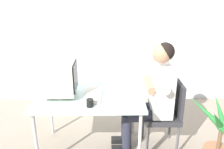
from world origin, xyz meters
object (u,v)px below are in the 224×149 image
object	(u,v)px
office_chair	(166,111)
desk_mug	(90,103)
person_seated	(153,93)
keyboard	(93,95)
crt_monitor	(59,77)
potted_plant	(219,140)
desk	(89,100)

from	to	relation	value
office_chair	desk_mug	size ratio (longest dim) A/B	10.39
office_chair	person_seated	world-z (taller)	person_seated
keyboard	person_seated	bearing A→B (deg)	3.80
crt_monitor	person_seated	bearing A→B (deg)	1.97
keyboard	person_seated	size ratio (longest dim) A/B	0.32
office_chair	potted_plant	world-z (taller)	office_chair
person_seated	desk_mug	bearing A→B (deg)	-157.76
person_seated	potted_plant	xyz separation A→B (m)	(0.67, -0.35, -0.39)
desk_mug	person_seated	bearing A→B (deg)	22.24
office_chair	person_seated	bearing A→B (deg)	-180.00
crt_monitor	keyboard	bearing A→B (deg)	-1.42
potted_plant	keyboard	bearing A→B (deg)	167.08
keyboard	desk_mug	bearing A→B (deg)	-94.93
desk	potted_plant	distance (m)	1.46
potted_plant	desk_mug	xyz separation A→B (m)	(-1.36, 0.07, 0.42)
person_seated	desk_mug	world-z (taller)	person_seated
crt_monitor	desk_mug	xyz separation A→B (m)	(0.35, -0.25, -0.19)
crt_monitor	desk_mug	world-z (taller)	crt_monitor
desk_mug	potted_plant	bearing A→B (deg)	-2.89
desk	desk_mug	xyz separation A→B (m)	(0.03, -0.26, 0.10)
crt_monitor	person_seated	size ratio (longest dim) A/B	0.32
crt_monitor	keyboard	size ratio (longest dim) A/B	1.00
desk	desk_mug	distance (m)	0.28
desk	office_chair	size ratio (longest dim) A/B	1.40
office_chair	potted_plant	size ratio (longest dim) A/B	1.02
crt_monitor	keyboard	xyz separation A→B (m)	(0.37, -0.01, -0.21)
office_chair	keyboard	bearing A→B (deg)	-176.97
keyboard	potted_plant	size ratio (longest dim) A/B	0.49
crt_monitor	keyboard	distance (m)	0.42
desk	keyboard	distance (m)	0.09
keyboard	person_seated	distance (m)	0.67
desk	office_chair	world-z (taller)	office_chair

